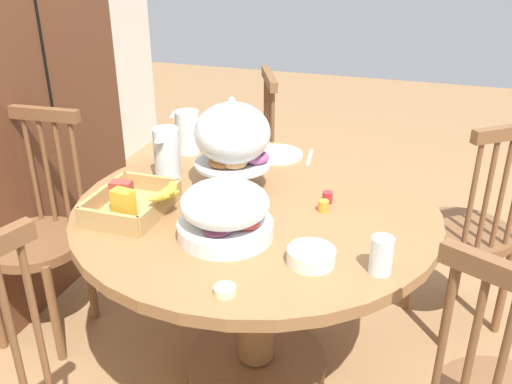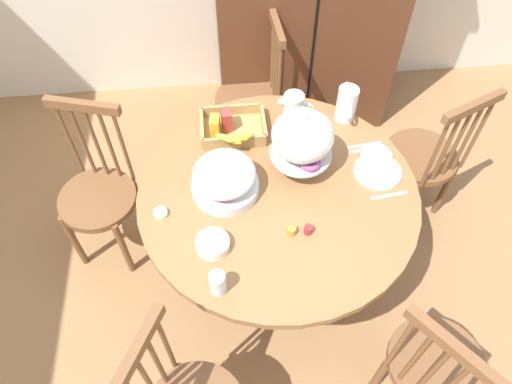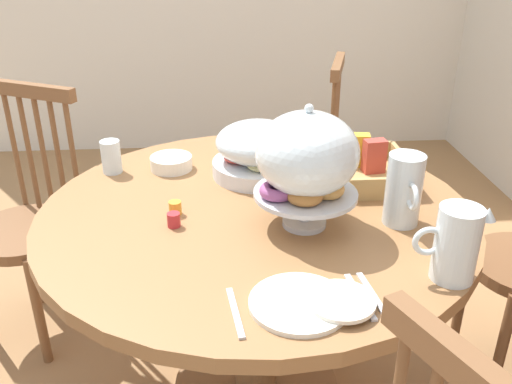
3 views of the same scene
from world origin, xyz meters
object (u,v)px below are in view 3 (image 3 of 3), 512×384
Objects in this scene: china_plate_small at (341,301)px; milk_pitcher at (403,193)px; dining_table at (256,265)px; cereal_bowl at (171,163)px; orange_juice_pitcher at (455,247)px; windsor_chair_by_cabinet at (30,229)px; windsor_chair_near_window at (302,172)px; butter_dish at (224,142)px; cereal_basket at (365,165)px; drinking_glass at (111,157)px; pastry_stand_with_dome at (307,159)px; fruit_platter_covered at (258,151)px; china_plate_large at (299,303)px.

milk_pitcher is at bearing 146.09° from china_plate_small.
cereal_bowl is at bearing -139.00° from dining_table.
cereal_bowl is at bearing -135.07° from orange_juice_pitcher.
windsor_chair_by_cabinet is 5.34× the size of orange_juice_pitcher.
dining_table is 0.94m from windsor_chair_near_window.
windsor_chair_near_window is at bearing -173.32° from orange_juice_pitcher.
china_plate_small is 2.50× the size of butter_dish.
windsor_chair_near_window is 1.00× the size of windsor_chair_by_cabinet.
orange_juice_pitcher is (1.28, 0.15, 0.37)m from windsor_chair_near_window.
drinking_glass is (-0.10, -0.82, 0.01)m from cereal_basket.
dining_table is at bearing -132.34° from orange_juice_pitcher.
pastry_stand_with_dome reaches higher than drinking_glass.
milk_pitcher is (0.35, 0.37, 0.01)m from fruit_platter_covered.
dining_table is 6.32× the size of milk_pitcher.
windsor_chair_near_window reaches higher than china_plate_large.
cereal_bowl is (-0.42, -0.66, -0.07)m from milk_pitcher.
windsor_chair_by_cabinet reaches higher than china_plate_large.
pastry_stand_with_dome is (1.00, -0.15, 0.48)m from windsor_chair_near_window.
drinking_glass is (-0.41, -0.58, -0.14)m from pastry_stand_with_dome.
drinking_glass is (-0.41, -0.85, -0.04)m from milk_pitcher.
china_plate_small is at bearing 27.69° from cereal_bowl.
windsor_chair_by_cabinet is at bearing -67.70° from windsor_chair_near_window.
orange_juice_pitcher is at bearing 7.55° from milk_pitcher.
china_plate_large is at bearing -43.60° from milk_pitcher.
cereal_basket is at bearing 117.07° from dining_table.
pastry_stand_with_dome reaches higher than butter_dish.
windsor_chair_by_cabinet reaches higher than cereal_basket.
china_plate_small is at bearing 17.09° from dining_table.
windsor_chair_near_window reaches higher than cereal_bowl.
china_plate_small is (0.92, 0.97, 0.30)m from windsor_chair_by_cabinet.
fruit_platter_covered is 0.51m from milk_pitcher.
dining_table is 0.60m from drinking_glass.
fruit_platter_covered is 0.35m from cereal_basket.
cereal_basket is at bearing 141.19° from pastry_stand_with_dome.
windsor_chair_near_window is 16.25× the size of butter_dish.
cereal_bowl is (-0.42, -0.39, -0.17)m from pastry_stand_with_dome.
windsor_chair_by_cabinet is 6.50× the size of china_plate_small.
dining_table is at bearing 41.00° from cereal_bowl.
china_plate_small is 1.03m from butter_dish.
drinking_glass is (-0.06, -0.48, -0.03)m from fruit_platter_covered.
fruit_platter_covered is 5.00× the size of butter_dish.
china_plate_small is (0.36, -0.24, -0.07)m from milk_pitcher.
milk_pitcher is at bearing 46.07° from fruit_platter_covered.
pastry_stand_with_dome is 5.73× the size of butter_dish.
orange_juice_pitcher reaches higher than fruit_platter_covered.
china_plate_large is at bearing -77.96° from orange_juice_pitcher.
pastry_stand_with_dome is at bearing 15.89° from fruit_platter_covered.
fruit_platter_covered reaches higher than china_plate_small.
orange_juice_pitcher is 0.91× the size of milk_pitcher.
drinking_glass is at bearing -97.18° from cereal_basket.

